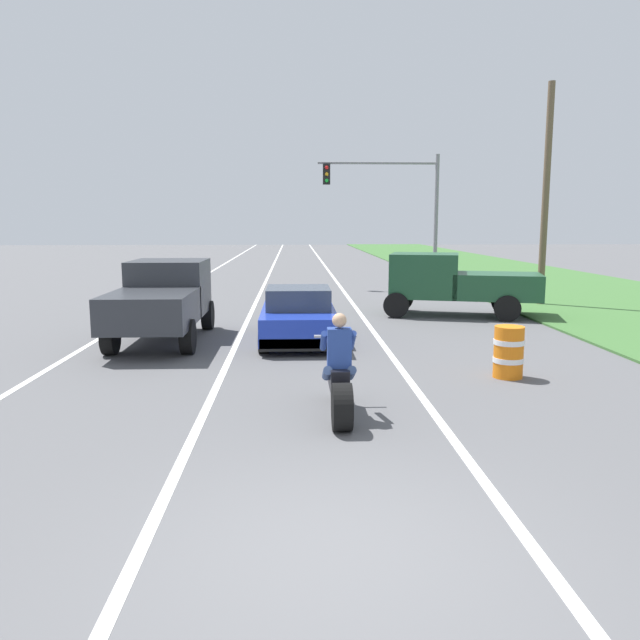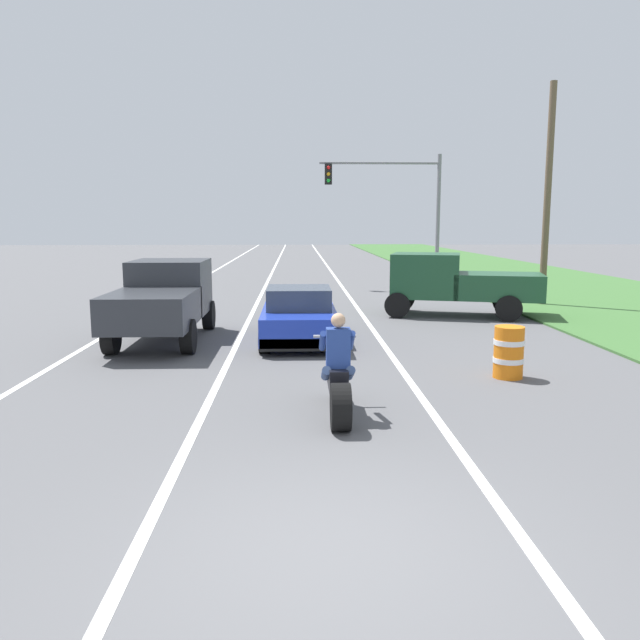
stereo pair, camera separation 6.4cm
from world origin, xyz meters
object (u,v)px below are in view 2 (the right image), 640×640
object	(u,v)px
traffic_light_mast_near	(400,198)
pickup_truck_left_lane_dark_grey	(163,297)
pickup_truck_right_shoulder_dark_green	(455,281)
construction_barrel_nearest	(509,352)
sports_car_blue	(299,316)
motorcycle_with_rider	(338,380)

from	to	relation	value
traffic_light_mast_near	pickup_truck_left_lane_dark_grey	bearing A→B (deg)	-122.11
pickup_truck_right_shoulder_dark_green	pickup_truck_left_lane_dark_grey	bearing A→B (deg)	-154.51
pickup_truck_left_lane_dark_grey	traffic_light_mast_near	distance (m)	15.40
pickup_truck_left_lane_dark_grey	construction_barrel_nearest	distance (m)	8.46
pickup_truck_left_lane_dark_grey	sports_car_blue	bearing A→B (deg)	-1.53
sports_car_blue	pickup_truck_right_shoulder_dark_green	size ratio (longest dim) A/B	0.84
pickup_truck_left_lane_dark_grey	traffic_light_mast_near	bearing A→B (deg)	57.89
sports_car_blue	pickup_truck_right_shoulder_dark_green	world-z (taller)	pickup_truck_right_shoulder_dark_green
motorcycle_with_rider	pickup_truck_right_shoulder_dark_green	xyz separation A→B (m)	(4.44, 10.44, 0.51)
pickup_truck_left_lane_dark_grey	construction_barrel_nearest	xyz separation A→B (m)	(7.40, -4.07, -0.60)
sports_car_blue	pickup_truck_left_lane_dark_grey	distance (m)	3.43
traffic_light_mast_near	pickup_truck_right_shoulder_dark_green	bearing A→B (deg)	-87.65
sports_car_blue	pickup_truck_right_shoulder_dark_green	distance (m)	6.48
traffic_light_mast_near	construction_barrel_nearest	size ratio (longest dim) A/B	6.00
motorcycle_with_rider	traffic_light_mast_near	bearing A→B (deg)	78.04
motorcycle_with_rider	sports_car_blue	size ratio (longest dim) A/B	0.51
traffic_light_mast_near	sports_car_blue	bearing A→B (deg)	-109.80
sports_car_blue	traffic_light_mast_near	size ratio (longest dim) A/B	0.72
motorcycle_with_rider	construction_barrel_nearest	bearing A→B (deg)	34.52
construction_barrel_nearest	sports_car_blue	bearing A→B (deg)	135.17
sports_car_blue	construction_barrel_nearest	bearing A→B (deg)	-44.83
motorcycle_with_rider	traffic_light_mast_near	distance (m)	19.97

